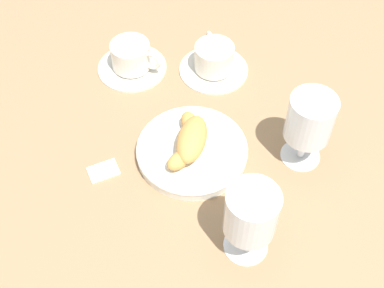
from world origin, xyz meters
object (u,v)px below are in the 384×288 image
at_px(coffee_cup_near, 132,59).
at_px(sugar_packet, 103,170).
at_px(pastry_plate, 192,150).
at_px(coffee_cup_far, 214,60).
at_px(juice_glass_right, 251,214).
at_px(juice_glass_left, 310,121).
at_px(croissant_large, 190,139).

bearing_deg(coffee_cup_near, sugar_packet, -165.16).
bearing_deg(sugar_packet, pastry_plate, -10.74).
relative_size(coffee_cup_near, coffee_cup_far, 1.00).
xyz_separation_m(coffee_cup_far, sugar_packet, (-0.30, 0.09, -0.02)).
height_order(coffee_cup_near, juice_glass_right, juice_glass_right).
relative_size(coffee_cup_near, juice_glass_left, 0.97).
bearing_deg(croissant_large, pastry_plate, -80.39).
relative_size(croissant_large, juice_glass_right, 0.97).
xyz_separation_m(croissant_large, coffee_cup_near, (0.15, 0.19, -0.02)).
height_order(coffee_cup_near, juice_glass_left, juice_glass_left).
distance_m(pastry_plate, juice_glass_left, 0.20).
bearing_deg(coffee_cup_near, pastry_plate, -129.04).
xyz_separation_m(croissant_large, coffee_cup_far, (0.21, 0.04, -0.02)).
bearing_deg(coffee_cup_far, juice_glass_right, -152.06).
bearing_deg(coffee_cup_far, juice_glass_left, -123.73).
bearing_deg(croissant_large, juice_glass_left, -69.01).
distance_m(croissant_large, juice_glass_left, 0.20).
xyz_separation_m(croissant_large, juice_glass_right, (-0.13, -0.14, 0.05)).
relative_size(croissant_large, juice_glass_left, 0.97).
xyz_separation_m(pastry_plate, juice_glass_left, (0.07, -0.17, 0.08)).
relative_size(juice_glass_right, sugar_packet, 2.80).
relative_size(coffee_cup_near, juice_glass_right, 0.97).
height_order(coffee_cup_far, juice_glass_right, juice_glass_right).
bearing_deg(coffee_cup_near, juice_glass_left, -103.35).
bearing_deg(sugar_packet, coffee_cup_near, 58.44).
bearing_deg(croissant_large, juice_glass_right, -132.00).
height_order(juice_glass_left, sugar_packet, juice_glass_left).
xyz_separation_m(juice_glass_right, sugar_packet, (0.04, 0.27, -0.09)).
bearing_deg(juice_glass_left, sugar_packet, 117.72).
bearing_deg(sugar_packet, juice_glass_right, -55.06).
bearing_deg(sugar_packet, juice_glass_left, -18.68).
distance_m(coffee_cup_near, juice_glass_right, 0.44).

